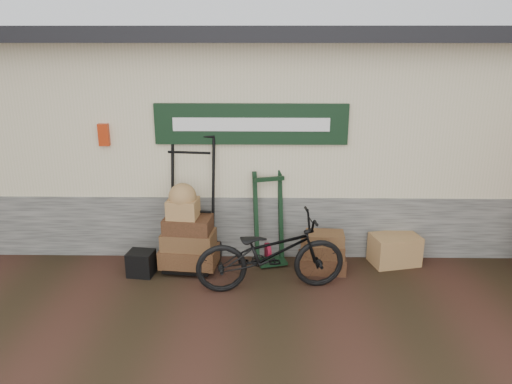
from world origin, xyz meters
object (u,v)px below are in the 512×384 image
at_px(porter_trolley, 191,202).
at_px(black_trunk, 141,263).
at_px(green_barrow, 269,218).
at_px(wicker_hamper, 395,249).
at_px(suitcase_stack, 322,251).
at_px(bicycle, 271,249).

xyz_separation_m(porter_trolley, black_trunk, (-0.65, -0.36, -0.75)).
bearing_deg(green_barrow, black_trunk, 179.36).
bearing_deg(wicker_hamper, black_trunk, -173.31).
relative_size(porter_trolley, wicker_hamper, 2.84).
bearing_deg(black_trunk, green_barrow, 15.24).
xyz_separation_m(suitcase_stack, bicycle, (-0.71, -0.52, 0.27)).
xyz_separation_m(porter_trolley, green_barrow, (1.07, 0.11, -0.27)).
relative_size(wicker_hamper, black_trunk, 1.93).
bearing_deg(wicker_hamper, bicycle, -156.84).
height_order(porter_trolley, bicycle, porter_trolley).
bearing_deg(bicycle, black_trunk, 70.50).
distance_m(suitcase_stack, bicycle, 0.92).
distance_m(black_trunk, bicycle, 1.80).
height_order(porter_trolley, black_trunk, porter_trolley).
xyz_separation_m(green_barrow, bicycle, (0.01, -0.81, -0.10)).
height_order(green_barrow, suitcase_stack, green_barrow).
bearing_deg(porter_trolley, green_barrow, 11.97).
relative_size(suitcase_stack, bicycle, 0.34).
xyz_separation_m(green_barrow, suitcase_stack, (0.72, -0.29, -0.37)).
bearing_deg(green_barrow, suitcase_stack, -37.97).
xyz_separation_m(suitcase_stack, black_trunk, (-2.44, -0.18, -0.11)).
bearing_deg(porter_trolley, wicker_hamper, 7.27).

